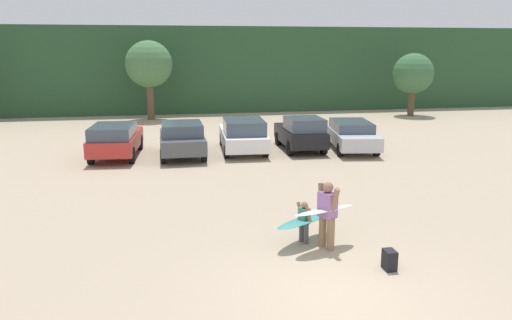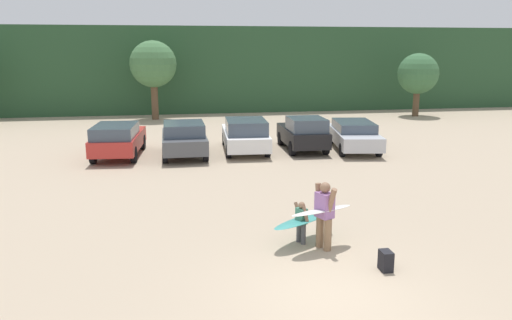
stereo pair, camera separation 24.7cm
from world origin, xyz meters
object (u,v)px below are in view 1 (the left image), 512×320
person_adult (327,211)px  surfboard_teal (307,219)px  parked_car_black (301,133)px  parked_car_silver (351,134)px  surfboard_white (325,210)px  parked_car_white (243,135)px  person_child (304,220)px  parked_car_red (116,139)px  backpack_dropped (389,260)px  parked_car_dark_gray (182,138)px

person_adult → surfboard_teal: 0.72m
parked_car_black → parked_car_silver: parked_car_black is taller
parked_car_silver → surfboard_white: parked_car_silver is taller
parked_car_silver → surfboard_teal: (-5.42, -10.99, -0.15)m
parked_car_white → person_child: (-0.32, -11.51, -0.20)m
parked_car_red → parked_car_silver: bearing=-86.5°
person_child → backpack_dropped: (1.43, -1.86, -0.38)m
surfboard_white → backpack_dropped: size_ratio=4.00×
parked_car_black → surfboard_teal: size_ratio=1.88×
parked_car_dark_gray → surfboard_white: parked_car_dark_gray is taller
parked_car_dark_gray → person_child: bearing=-167.1°
parked_car_red → surfboard_teal: bearing=-149.0°
parked_car_dark_gray → person_adult: bearing=-165.5°
parked_car_silver → parked_car_white: bearing=94.0°
parked_car_black → surfboard_teal: 11.58m
backpack_dropped → person_child: bearing=127.6°
parked_car_red → parked_car_white: (5.79, 0.26, -0.03)m
parked_car_red → person_adult: bearing=-148.7°
parked_car_red → person_adult: 13.10m
parked_car_dark_gray → surfboard_teal: (2.66, -10.83, -0.25)m
parked_car_black → person_adult: (-2.63, -11.70, 0.10)m
person_adult → person_child: size_ratio=1.55×
surfboard_white → parked_car_dark_gray: bearing=-96.0°
parked_car_red → parked_car_white: size_ratio=0.96×
parked_car_silver → surfboard_teal: size_ratio=2.38×
surfboard_teal → parked_car_dark_gray: bearing=-110.8°
person_adult → surfboard_teal: size_ratio=0.79×
parked_car_red → backpack_dropped: 14.83m
person_child → backpack_dropped: size_ratio=2.39×
person_adult → backpack_dropped: person_adult is taller
parked_car_black → parked_car_red: bearing=91.2°
parked_car_dark_gray → parked_car_white: parked_car_white is taller
surfboard_white → surfboard_teal: size_ratio=0.85×
person_adult → surfboard_white: person_adult is taller
surfboard_teal → backpack_dropped: bearing=89.7°
parked_car_white → parked_car_silver: 5.23m
surfboard_white → person_child: bearing=-68.9°
parked_car_white → surfboard_teal: (-0.21, -11.43, -0.23)m
parked_car_black → surfboard_white: parked_car_black is taller
parked_car_white → person_child: bearing=-178.4°
parked_car_silver → surfboard_white: bearing=164.8°
surfboard_white → backpack_dropped: (1.05, -1.42, -0.75)m
surfboard_teal → backpack_dropped: surfboard_teal is taller
parked_car_black → person_adult: person_adult is taller
person_child → surfboard_teal: person_child is taller
parked_car_white → surfboard_teal: bearing=-177.9°
parked_car_silver → person_child: size_ratio=4.65×
surfboard_white → parked_car_silver: bearing=-134.6°
parked_car_red → parked_car_dark_gray: parked_car_dark_gray is taller
person_child → backpack_dropped: 2.38m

